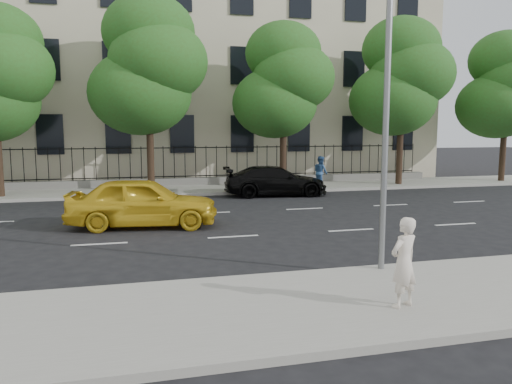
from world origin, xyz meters
TOP-DOWN VIEW (x-y plane):
  - ground at (0.00, 0.00)m, footprint 120.00×120.00m
  - near_sidewalk at (0.00, -4.00)m, footprint 60.00×4.00m
  - far_sidewalk at (0.00, 14.00)m, footprint 60.00×4.00m
  - lane_markings at (0.00, 4.75)m, footprint 49.60×4.62m
  - masonry_building at (0.00, 22.95)m, footprint 34.60×12.11m
  - iron_fence at (0.00, 15.70)m, footprint 30.00×0.50m
  - street_light at (2.50, -1.77)m, footprint 0.25×3.32m
  - tree_c at (-1.96, 13.36)m, footprint 5.89×5.50m
  - tree_d at (5.04, 13.36)m, footprint 5.34×4.94m
  - tree_e at (12.04, 13.36)m, footprint 5.71×5.31m
  - tree_f at (19.04, 13.36)m, footprint 5.52×5.12m
  - yellow_taxi at (-2.66, 4.81)m, footprint 5.28×2.70m
  - black_sedan at (3.98, 11.19)m, footprint 5.29×2.58m
  - woman_near at (1.66, -4.64)m, footprint 0.71×0.59m
  - pedestrian_far at (6.86, 12.40)m, footprint 0.82×0.96m

SIDE VIEW (x-z plane):
  - ground at x=0.00m, z-range 0.00..0.00m
  - lane_markings at x=0.00m, z-range 0.00..0.01m
  - near_sidewalk at x=0.00m, z-range 0.00..0.15m
  - far_sidewalk at x=0.00m, z-range 0.00..0.15m
  - iron_fence at x=0.00m, z-range -0.45..1.75m
  - black_sedan at x=3.98m, z-range 0.00..1.48m
  - yellow_taxi at x=-2.66m, z-range 0.00..1.72m
  - woman_near at x=1.66m, z-range 0.15..1.81m
  - pedestrian_far at x=6.86m, z-range 0.15..1.87m
  - street_light at x=2.50m, z-range 1.12..9.17m
  - tree_d at x=5.04m, z-range 1.42..10.26m
  - tree_f at x=19.04m, z-range 1.37..10.38m
  - tree_e at x=12.04m, z-range 1.47..10.93m
  - tree_c at x=-1.96m, z-range 1.51..11.31m
  - masonry_building at x=0.00m, z-range -0.23..18.27m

